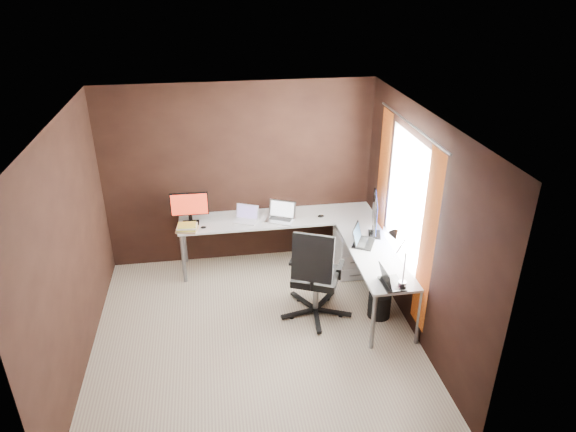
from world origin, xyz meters
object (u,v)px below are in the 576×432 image
object	(u,v)px
laptop_white	(246,217)
book_stack	(187,228)
drawer_pedestal	(352,252)
laptop_black_big	(361,240)
monitor_left	(189,206)
laptop_silver	(281,216)
desk_lamp	(398,251)
office_chair	(315,291)
laptop_black_small	(390,281)
monitor_right	(375,214)
wastebasket	(379,305)

from	to	relation	value
laptop_white	book_stack	distance (m)	0.79
drawer_pedestal	laptop_black_big	distance (m)	0.71
monitor_left	laptop_white	bearing A→B (deg)	-2.62
drawer_pedestal	laptop_silver	distance (m)	1.08
monitor_left	laptop_silver	distance (m)	1.21
book_stack	laptop_white	bearing A→B (deg)	12.04
laptop_white	book_stack	world-z (taller)	laptop_white
desk_lamp	office_chair	bearing A→B (deg)	161.24
monitor_left	desk_lamp	distance (m)	2.82
laptop_silver	office_chair	world-z (taller)	office_chair
laptop_silver	laptop_black_small	bearing A→B (deg)	-35.69
laptop_white	laptop_silver	distance (m)	0.46
laptop_silver	laptop_black_big	xyz separation A→B (m)	(0.88, -0.79, -0.00)
drawer_pedestal	book_stack	size ratio (longest dim) A/B	1.97
laptop_silver	laptop_black_small	distance (m)	1.95
office_chair	book_stack	bearing A→B (deg)	168.62
laptop_black_big	office_chair	distance (m)	0.85
monitor_right	laptop_white	xyz separation A→B (m)	(-1.55, 0.65, -0.24)
monitor_left	book_stack	world-z (taller)	monitor_left
laptop_white	book_stack	bearing A→B (deg)	-144.37
desk_lamp	laptop_black_big	bearing A→B (deg)	114.42
wastebasket	laptop_black_big	bearing A→B (deg)	103.49
laptop_silver	desk_lamp	bearing A→B (deg)	-34.26
laptop_black_small	book_stack	bearing A→B (deg)	51.74
laptop_black_big	wastebasket	distance (m)	0.81
wastebasket	drawer_pedestal	bearing A→B (deg)	93.94
monitor_right	desk_lamp	size ratio (longest dim) A/B	0.95
monitor_left	wastebasket	distance (m)	2.71
laptop_black_big	laptop_silver	bearing A→B (deg)	75.11
laptop_silver	wastebasket	size ratio (longest dim) A/B	1.41
laptop_white	wastebasket	size ratio (longest dim) A/B	1.17
laptop_silver	wastebasket	world-z (taller)	laptop_silver
laptop_white	laptop_silver	bearing A→B (deg)	18.40
book_stack	laptop_black_big	bearing A→B (deg)	-17.58
monitor_left	laptop_white	size ratio (longest dim) A/B	1.35
laptop_white	wastebasket	xyz separation A→B (m)	(1.46, -1.33, -0.62)
laptop_silver	book_stack	distance (m)	1.24
laptop_white	laptop_black_small	size ratio (longest dim) A/B	1.13
drawer_pedestal	wastebasket	distance (m)	1.03
laptop_white	wastebasket	bearing A→B (deg)	-18.86
office_chair	laptop_black_small	bearing A→B (deg)	-15.69
book_stack	wastebasket	distance (m)	2.59
office_chair	wastebasket	world-z (taller)	office_chair
monitor_right	laptop_white	world-z (taller)	monitor_right
monitor_left	monitor_right	distance (m)	2.38
book_stack	drawer_pedestal	bearing A→B (deg)	-3.98
monitor_left	laptop_white	distance (m)	0.76
laptop_white	book_stack	size ratio (longest dim) A/B	1.20
monitor_right	laptop_black_big	bearing A→B (deg)	146.62
laptop_black_small	laptop_black_big	bearing A→B (deg)	1.00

